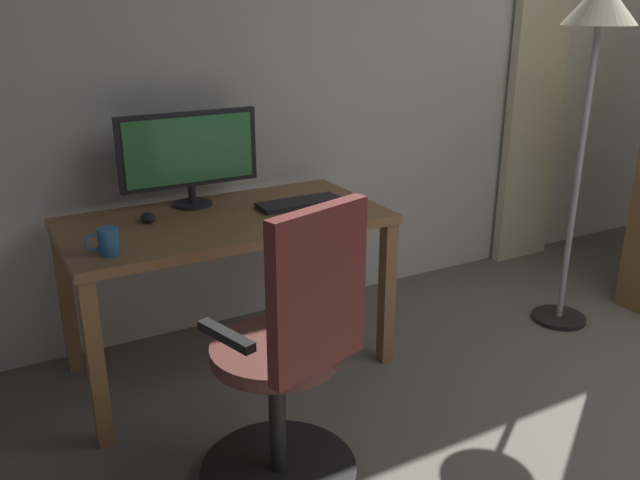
# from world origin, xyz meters

# --- Properties ---
(back_room_partition) EXTENTS (5.69, 0.10, 2.84)m
(back_room_partition) POSITION_xyz_m (0.00, -2.64, 1.42)
(back_room_partition) COLOR silver
(back_room_partition) RESTS_ON ground
(curtain_right_panel) EXTENTS (0.42, 0.06, 2.63)m
(curtain_right_panel) POSITION_xyz_m (-0.55, -2.53, 1.31)
(curtain_right_panel) COLOR beige
(curtain_right_panel) RESTS_ON ground
(desk) EXTENTS (1.38, 0.71, 0.73)m
(desk) POSITION_xyz_m (1.68, -2.14, 0.64)
(desk) COLOR olive
(desk) RESTS_ON ground
(office_chair) EXTENTS (0.56, 0.56, 1.06)m
(office_chair) POSITION_xyz_m (1.81, -1.25, 0.49)
(office_chair) COLOR black
(office_chair) RESTS_ON ground
(computer_monitor) EXTENTS (0.64, 0.18, 0.43)m
(computer_monitor) POSITION_xyz_m (1.74, -2.38, 0.98)
(computer_monitor) COLOR #232328
(computer_monitor) RESTS_ON desk
(computer_keyboard) EXTENTS (0.39, 0.14, 0.02)m
(computer_keyboard) POSITION_xyz_m (1.31, -2.13, 0.74)
(computer_keyboard) COLOR #232328
(computer_keyboard) RESTS_ON desk
(computer_mouse) EXTENTS (0.06, 0.10, 0.04)m
(computer_mouse) POSITION_xyz_m (1.98, -2.23, 0.75)
(computer_mouse) COLOR #232328
(computer_mouse) RESTS_ON desk
(mug_tea) EXTENTS (0.12, 0.08, 0.10)m
(mug_tea) POSITION_xyz_m (2.22, -1.92, 0.78)
(mug_tea) COLOR teal
(mug_tea) RESTS_ON desk
(floor_lamp) EXTENTS (0.34, 0.34, 1.72)m
(floor_lamp) POSITION_xyz_m (-0.04, -1.72, 1.46)
(floor_lamp) COLOR black
(floor_lamp) RESTS_ON ground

